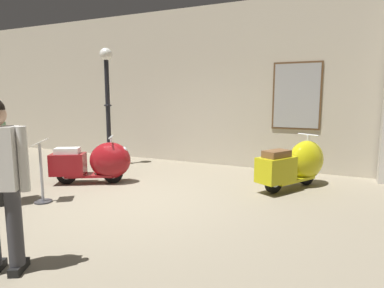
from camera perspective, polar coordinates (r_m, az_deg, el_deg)
ground_plane at (r=5.58m, az=-10.69°, el=-9.94°), size 60.00×60.00×0.00m
showroom_back_wall at (r=8.39m, az=4.07°, el=9.83°), size 18.00×0.63×3.92m
scooter_0 at (r=6.81m, az=-16.06°, el=-3.04°), size 1.57×1.14×0.95m
scooter_1 at (r=6.58m, az=17.79°, el=-3.26°), size 1.23×1.67×1.01m
lamppost at (r=8.40m, az=-14.42°, el=7.42°), size 0.30×0.30×2.88m
info_stanchion at (r=5.92m, az=-24.62°, el=-5.13°), size 0.37×0.39×1.05m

